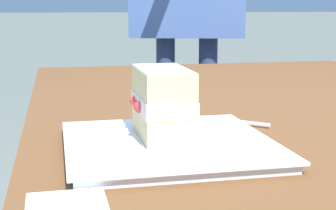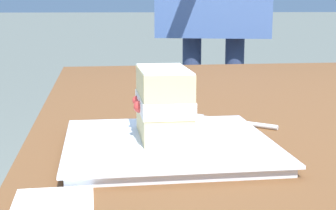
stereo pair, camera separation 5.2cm
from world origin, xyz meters
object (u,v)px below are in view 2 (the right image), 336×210
cake_slice (163,103)px  dessert_fork (222,120)px  patio_table (325,158)px  dessert_plate (168,145)px

cake_slice → dessert_fork: (0.14, -0.12, -0.06)m
cake_slice → dessert_fork: bearing=-39.9°
patio_table → cake_slice: (-0.17, 0.32, 0.14)m
patio_table → dessert_plate: dessert_plate is taller
cake_slice → patio_table: bearing=-61.9°
dessert_plate → cake_slice: size_ratio=2.14×
dessert_fork → dessert_plate: bearing=144.1°
patio_table → dessert_plate: (-0.19, 0.31, 0.09)m
patio_table → dessert_plate: size_ratio=6.09×
dessert_plate → dessert_fork: (0.16, -0.11, -0.00)m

